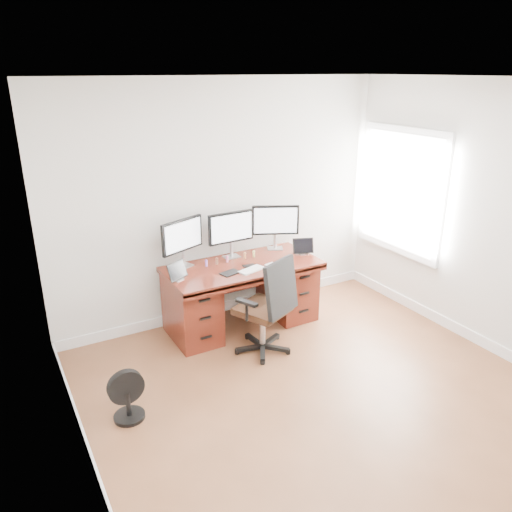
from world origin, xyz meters
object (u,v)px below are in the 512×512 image
keyboard (251,270)px  office_chair (267,322)px  desk (242,293)px  monitor_center (231,229)px  floor_fan (127,396)px

keyboard → office_chair: bearing=-114.4°
office_chair → keyboard: bearing=58.0°
desk → monitor_center: (0.00, 0.24, 0.68)m
office_chair → monitor_center: (0.05, 0.88, 0.74)m
floor_fan → keyboard: 1.86m
floor_fan → keyboard: bearing=24.6°
office_chair → monitor_center: 1.15m
desk → office_chair: bearing=-94.6°
office_chair → monitor_center: monitor_center is taller
floor_fan → monitor_center: size_ratio=0.82×
office_chair → floor_fan: office_chair is taller
keyboard → monitor_center: bearing=73.6°
office_chair → monitor_center: bearing=62.2°
keyboard → floor_fan: bearing=-171.3°
monitor_center → keyboard: 0.57m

